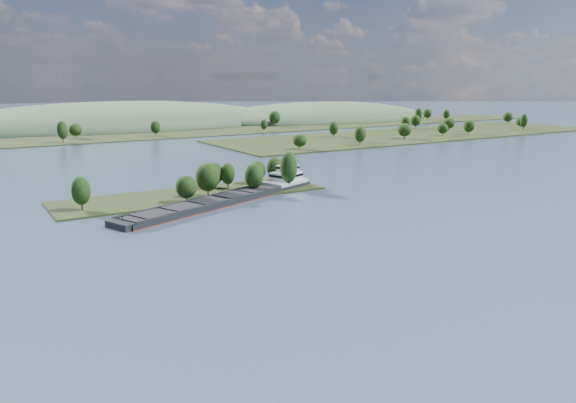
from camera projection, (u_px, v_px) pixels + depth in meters
ground at (273, 233)px, 158.78m from camera, size 1800.00×1800.00×0.00m
tree_island at (212, 184)px, 210.27m from camera, size 100.00×31.06×15.84m
right_bank at (419, 134)px, 426.01m from camera, size 320.00×90.00×14.72m
back_shoreline at (85, 138)px, 395.75m from camera, size 900.00×60.00×15.68m
hill_east at (321, 119)px, 582.63m from camera, size 260.00×140.00×36.00m
hill_west at (120, 126)px, 505.66m from camera, size 320.00×160.00×44.00m
cargo_barge at (236, 196)px, 201.42m from camera, size 87.55×42.13×12.14m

